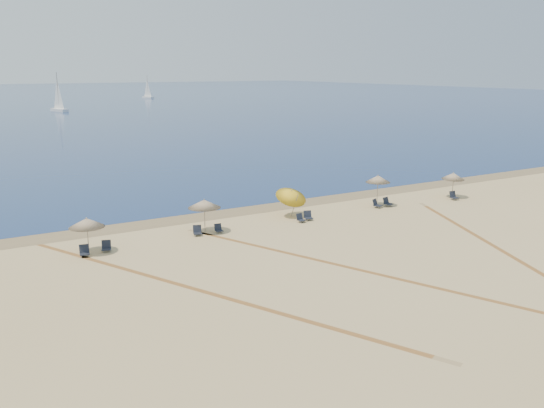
{
  "coord_description": "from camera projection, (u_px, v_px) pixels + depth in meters",
  "views": [
    {
      "loc": [
        -20.36,
        -14.96,
        10.93
      ],
      "look_at": [
        0.0,
        20.0,
        1.3
      ],
      "focal_mm": 37.89,
      "sensor_mm": 36.0,
      "label": 1
    }
  ],
  "objects": [
    {
      "name": "chair_2",
      "position": [
        106.0,
        247.0,
        35.0
      ],
      "size": [
        0.71,
        0.78,
        0.66
      ],
      "rotation": [
        0.0,
        0.0,
        -0.3
      ],
      "color": "black",
      "rests_on": "ground"
    },
    {
      "name": "chair_7",
      "position": [
        376.0,
        204.0,
        45.92
      ],
      "size": [
        0.78,
        0.83,
        0.68
      ],
      "rotation": [
        0.0,
        0.0,
        0.41
      ],
      "color": "black",
      "rests_on": "ground"
    },
    {
      "name": "chair_6",
      "position": [
        308.0,
        216.0,
        42.19
      ],
      "size": [
        0.72,
        0.79,
        0.68
      ],
      "rotation": [
        0.0,
        0.0,
        -0.28
      ],
      "color": "black",
      "rests_on": "ground"
    },
    {
      "name": "umbrella_1",
      "position": [
        87.0,
        223.0,
        34.33
      ],
      "size": [
        2.13,
        2.13,
        2.23
      ],
      "color": "gray",
      "rests_on": "ground"
    },
    {
      "name": "chair_1",
      "position": [
        84.0,
        251.0,
        34.08
      ],
      "size": [
        0.66,
        0.74,
        0.68
      ],
      "rotation": [
        0.0,
        0.0,
        -0.16
      ],
      "color": "black",
      "rests_on": "ground"
    },
    {
      "name": "chair_8",
      "position": [
        387.0,
        202.0,
        46.48
      ],
      "size": [
        0.68,
        0.76,
        0.7
      ],
      "rotation": [
        0.0,
        0.0,
        0.16
      ],
      "color": "black",
      "rests_on": "ground"
    },
    {
      "name": "wet_sand",
      "position": [
        247.0,
        210.0,
        45.25
      ],
      "size": [
        500.0,
        500.0,
        0.0
      ],
      "primitive_type": "plane",
      "color": "olive",
      "rests_on": "ground"
    },
    {
      "name": "sailboat_2",
      "position": [
        148.0,
        91.0,
        210.92
      ],
      "size": [
        2.88,
        5.72,
        8.26
      ],
      "rotation": [
        0.0,
        0.0,
        0.28
      ],
      "color": "white",
      "rests_on": "ocean"
    },
    {
      "name": "umbrella_3",
      "position": [
        292.0,
        194.0,
        42.83
      ],
      "size": [
        2.34,
        2.33,
        2.5
      ],
      "color": "gray",
      "rests_on": "ground"
    },
    {
      "name": "tire_tracks",
      "position": [
        365.0,
        272.0,
        31.42
      ],
      "size": [
        55.87,
        44.1,
        0.0
      ],
      "color": "tan",
      "rests_on": "ground"
    },
    {
      "name": "umbrella_2",
      "position": [
        204.0,
        204.0,
        38.66
      ],
      "size": [
        2.2,
        2.21,
        2.33
      ],
      "color": "gray",
      "rests_on": "ground"
    },
    {
      "name": "chair_3",
      "position": [
        197.0,
        231.0,
        38.33
      ],
      "size": [
        0.72,
        0.79,
        0.67
      ],
      "rotation": [
        0.0,
        0.0,
        -0.31
      ],
      "color": "black",
      "rests_on": "ground"
    },
    {
      "name": "chair_4",
      "position": [
        219.0,
        229.0,
        38.97
      ],
      "size": [
        0.54,
        0.62,
        0.6
      ],
      "rotation": [
        0.0,
        0.0,
        -0.09
      ],
      "color": "black",
      "rests_on": "ground"
    },
    {
      "name": "chair_9",
      "position": [
        454.0,
        196.0,
        48.72
      ],
      "size": [
        0.65,
        0.75,
        0.71
      ],
      "rotation": [
        0.0,
        0.0,
        -0.1
      ],
      "color": "black",
      "rests_on": "ground"
    },
    {
      "name": "umbrella_5",
      "position": [
        453.0,
        176.0,
        49.09
      ],
      "size": [
        1.92,
        1.95,
        2.23
      ],
      "color": "gray",
      "rests_on": "ground"
    },
    {
      "name": "chair_5",
      "position": [
        301.0,
        218.0,
        41.63
      ],
      "size": [
        0.59,
        0.67,
        0.62
      ],
      "rotation": [
        0.0,
        0.0,
        0.13
      ],
      "color": "black",
      "rests_on": "ground"
    },
    {
      "name": "ground",
      "position": [
        502.0,
        324.0,
        25.07
      ],
      "size": [
        160.0,
        160.0,
        0.0
      ],
      "primitive_type": "plane",
      "color": "tan",
      "rests_on": "ground"
    },
    {
      "name": "sailboat_1",
      "position": [
        58.0,
        100.0,
        146.61
      ],
      "size": [
        3.49,
        6.8,
        9.82
      ],
      "rotation": [
        0.0,
        0.0,
        0.29
      ],
      "color": "white",
      "rests_on": "ocean"
    },
    {
      "name": "umbrella_4",
      "position": [
        378.0,
        179.0,
        46.03
      ],
      "size": [
        1.98,
        1.98,
        2.57
      ],
      "color": "gray",
      "rests_on": "ground"
    }
  ]
}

